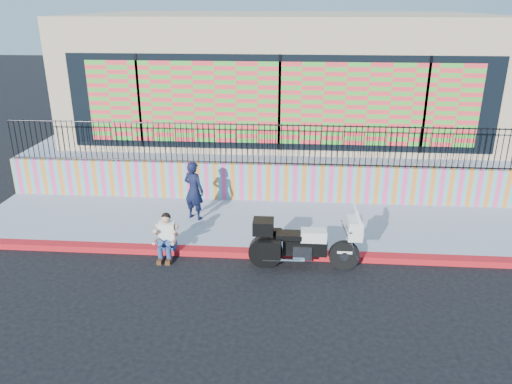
# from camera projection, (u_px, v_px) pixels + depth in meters

# --- Properties ---
(ground) EXTENTS (90.00, 90.00, 0.00)m
(ground) POSITION_uv_depth(u_px,v_px,m) (271.00, 257.00, 11.81)
(ground) COLOR black
(ground) RESTS_ON ground
(red_curb) EXTENTS (16.00, 0.30, 0.15)m
(red_curb) POSITION_uv_depth(u_px,v_px,m) (271.00, 254.00, 11.78)
(red_curb) COLOR #A6190B
(red_curb) RESTS_ON ground
(sidewalk) EXTENTS (16.00, 3.00, 0.15)m
(sidewalk) POSITION_uv_depth(u_px,v_px,m) (275.00, 225.00, 13.32)
(sidewalk) COLOR #8E94AA
(sidewalk) RESTS_ON ground
(mural_wall) EXTENTS (16.00, 0.20, 1.10)m
(mural_wall) POSITION_uv_depth(u_px,v_px,m) (277.00, 182.00, 14.58)
(mural_wall) COLOR #EC3E7B
(mural_wall) RESTS_ON sidewalk
(metal_fence) EXTENTS (15.80, 0.04, 1.20)m
(metal_fence) POSITION_uv_depth(u_px,v_px,m) (278.00, 144.00, 14.17)
(metal_fence) COLOR black
(metal_fence) RESTS_ON mural_wall
(elevated_platform) EXTENTS (16.00, 10.00, 1.25)m
(elevated_platform) POSITION_uv_depth(u_px,v_px,m) (282.00, 140.00, 19.36)
(elevated_platform) COLOR #8E94AA
(elevated_platform) RESTS_ON ground
(storefront_building) EXTENTS (14.00, 8.06, 4.00)m
(storefront_building) POSITION_uv_depth(u_px,v_px,m) (283.00, 72.00, 18.21)
(storefront_building) COLOR tan
(storefront_building) RESTS_ON elevated_platform
(police_motorcycle) EXTENTS (2.45, 0.81, 1.53)m
(police_motorcycle) POSITION_uv_depth(u_px,v_px,m) (303.00, 242.00, 11.12)
(police_motorcycle) COLOR black
(police_motorcycle) RESTS_ON ground
(police_officer) EXTENTS (0.69, 0.60, 1.61)m
(police_officer) POSITION_uv_depth(u_px,v_px,m) (194.00, 190.00, 13.26)
(police_officer) COLOR black
(police_officer) RESTS_ON sidewalk
(seated_man) EXTENTS (0.54, 0.71, 1.06)m
(seated_man) POSITION_uv_depth(u_px,v_px,m) (166.00, 240.00, 11.61)
(seated_man) COLOR navy
(seated_man) RESTS_ON ground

